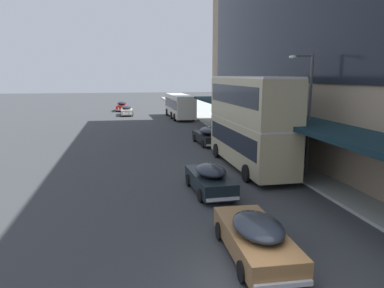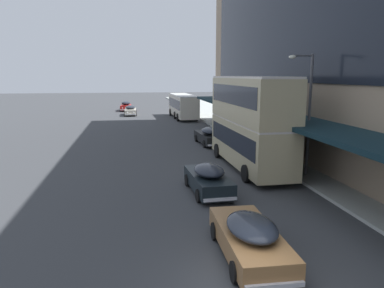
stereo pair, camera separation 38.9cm
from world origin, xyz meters
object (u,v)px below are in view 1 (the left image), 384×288
sedan_second_mid (256,237)px  sedan_trailing_near (209,136)px  sedan_far_back (122,106)px  street_lamp (307,105)px  sedan_trailing_mid (127,110)px  transit_bus_kerbside_rear (249,119)px  transit_bus_kerbside_front (180,105)px  sedan_oncoming_front (210,179)px

sedan_second_mid → sedan_trailing_near: sedan_trailing_near is taller
sedan_far_back → street_lamp: bearing=-76.1°
sedan_trailing_near → sedan_trailing_mid: size_ratio=1.05×
transit_bus_kerbside_rear → transit_bus_kerbside_front: bearing=90.5°
sedan_oncoming_front → street_lamp: (6.25, 2.25, 3.44)m
sedan_far_back → sedan_trailing_near: bearing=-77.0°
sedan_trailing_mid → sedan_far_back: bearing=95.8°
sedan_trailing_mid → street_lamp: 37.68m
sedan_second_mid → sedan_trailing_mid: (-3.72, 45.34, 0.00)m
transit_bus_kerbside_front → sedan_second_mid: bearing=-94.9°
sedan_second_mid → sedan_trailing_near: 20.41m
sedan_far_back → sedan_trailing_mid: 7.26m
sedan_second_mid → street_lamp: street_lamp is taller
transit_bus_kerbside_rear → sedan_oncoming_front: bearing=-127.8°
transit_bus_kerbside_rear → sedan_oncoming_front: 6.38m
sedan_second_mid → sedan_trailing_near: (3.01, 20.19, 0.03)m
transit_bus_kerbside_front → sedan_trailing_mid: bearing=145.0°
transit_bus_kerbside_front → sedan_far_back: bearing=122.9°
sedan_trailing_mid → sedan_trailing_near: bearing=-75.0°
sedan_oncoming_front → sedan_far_back: sedan_far_back is taller
sedan_trailing_near → sedan_far_back: bearing=103.0°
sedan_oncoming_front → street_lamp: street_lamp is taller
street_lamp → transit_bus_kerbside_front: bearing=95.2°
sedan_second_mid → street_lamp: bearing=55.5°
transit_bus_kerbside_front → sedan_far_back: (-7.91, 12.24, -1.07)m
sedan_oncoming_front → sedan_trailing_mid: size_ratio=0.98×
transit_bus_kerbside_front → transit_bus_kerbside_rear: (0.24, -28.71, 1.30)m
transit_bus_kerbside_front → street_lamp: street_lamp is taller
sedan_second_mid → street_lamp: size_ratio=0.71×
sedan_far_back → sedan_trailing_mid: sedan_far_back is taller
sedan_oncoming_front → sedan_second_mid: bearing=-90.6°
sedan_oncoming_front → sedan_second_mid: sedan_oncoming_front is taller
sedan_far_back → sedan_trailing_mid: (0.73, -7.22, -0.06)m
sedan_second_mid → sedan_trailing_mid: size_ratio=1.04×
transit_bus_kerbside_front → transit_bus_kerbside_rear: bearing=-89.5°
sedan_oncoming_front → sedan_trailing_mid: 38.59m
sedan_far_back → transit_bus_kerbside_rear: bearing=-78.7°
transit_bus_kerbside_front → sedan_second_mid: size_ratio=2.20×
sedan_oncoming_front → sedan_trailing_mid: sedan_oncoming_front is taller
transit_bus_kerbside_rear → sedan_second_mid: size_ratio=2.05×
transit_bus_kerbside_front → sedan_far_back: transit_bus_kerbside_front is taller
sedan_trailing_near → street_lamp: (3.30, -11.00, 3.44)m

